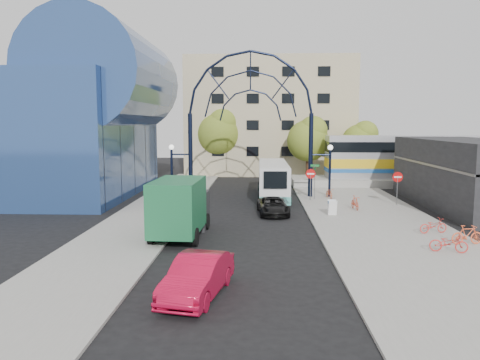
{
  "coord_description": "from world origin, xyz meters",
  "views": [
    {
      "loc": [
        0.7,
        -24.81,
        6.13
      ],
      "look_at": [
        -0.54,
        6.0,
        2.42
      ],
      "focal_mm": 35.0,
      "sensor_mm": 36.0,
      "label": 1
    }
  ],
  "objects_px": {
    "street_name_sign": "(315,174)",
    "tree_north_b": "(220,131)",
    "sandwich_board": "(332,206)",
    "green_truck": "(181,207)",
    "black_suv": "(273,206)",
    "stop_sign": "(311,177)",
    "tree_north_c": "(361,141)",
    "gateway_arch": "(250,94)",
    "bike_near_a": "(329,193)",
    "bike_near_b": "(355,203)",
    "red_sedan": "(198,276)",
    "city_bus": "(273,179)",
    "bike_far_b": "(467,235)",
    "bike_far_c": "(449,243)",
    "bike_far_a": "(433,226)",
    "do_not_enter_sign": "(398,180)",
    "train_car": "(454,157)",
    "tree_north_a": "(309,138)"
  },
  "relations": [
    {
      "from": "bike_far_b",
      "to": "bike_far_c",
      "type": "distance_m",
      "value": 2.14
    },
    {
      "from": "green_truck",
      "to": "bike_near_b",
      "type": "xyz_separation_m",
      "value": [
        11.04,
        7.93,
        -1.01
      ]
    },
    {
      "from": "sandwich_board",
      "to": "tree_north_c",
      "type": "height_order",
      "value": "tree_north_c"
    },
    {
      "from": "bike_far_a",
      "to": "sandwich_board",
      "type": "bearing_deg",
      "value": 31.36
    },
    {
      "from": "stop_sign",
      "to": "train_car",
      "type": "distance_m",
      "value": 18.22
    },
    {
      "from": "tree_north_b",
      "to": "bike_near_b",
      "type": "bearing_deg",
      "value": -62.45
    },
    {
      "from": "stop_sign",
      "to": "tree_north_b",
      "type": "bearing_deg",
      "value": 115.83
    },
    {
      "from": "gateway_arch",
      "to": "street_name_sign",
      "type": "bearing_deg",
      "value": -15.07
    },
    {
      "from": "stop_sign",
      "to": "bike_near_b",
      "type": "height_order",
      "value": "stop_sign"
    },
    {
      "from": "tree_north_b",
      "to": "bike_far_b",
      "type": "bearing_deg",
      "value": -64.4
    },
    {
      "from": "black_suv",
      "to": "stop_sign",
      "type": "bearing_deg",
      "value": 56.2
    },
    {
      "from": "train_car",
      "to": "tree_north_a",
      "type": "xyz_separation_m",
      "value": [
        -13.88,
        3.93,
        1.71
      ]
    },
    {
      "from": "tree_north_c",
      "to": "bike_far_c",
      "type": "relative_size",
      "value": 3.81
    },
    {
      "from": "stop_sign",
      "to": "sandwich_board",
      "type": "relative_size",
      "value": 2.53
    },
    {
      "from": "green_truck",
      "to": "bike_near_b",
      "type": "bearing_deg",
      "value": 38.0
    },
    {
      "from": "sandwich_board",
      "to": "city_bus",
      "type": "xyz_separation_m",
      "value": [
        -3.69,
        8.33,
        0.77
      ]
    },
    {
      "from": "stop_sign",
      "to": "tree_north_c",
      "type": "relative_size",
      "value": 0.38
    },
    {
      "from": "bike_near_a",
      "to": "green_truck",
      "type": "bearing_deg",
      "value": -136.81
    },
    {
      "from": "sandwich_board",
      "to": "bike_far_a",
      "type": "height_order",
      "value": "sandwich_board"
    },
    {
      "from": "tree_north_a",
      "to": "black_suv",
      "type": "xyz_separation_m",
      "value": [
        -4.42,
        -19.41,
        -4.02
      ]
    },
    {
      "from": "green_truck",
      "to": "bike_far_a",
      "type": "xyz_separation_m",
      "value": [
        13.89,
        0.79,
        -1.07
      ]
    },
    {
      "from": "green_truck",
      "to": "black_suv",
      "type": "relative_size",
      "value": 1.53
    },
    {
      "from": "city_bus",
      "to": "gateway_arch",
      "type": "bearing_deg",
      "value": -170.9
    },
    {
      "from": "do_not_enter_sign",
      "to": "street_name_sign",
      "type": "distance_m",
      "value": 6.36
    },
    {
      "from": "street_name_sign",
      "to": "tree_north_b",
      "type": "bearing_deg",
      "value": 117.65
    },
    {
      "from": "stop_sign",
      "to": "tree_north_b",
      "type": "relative_size",
      "value": 0.31
    },
    {
      "from": "tree_north_b",
      "to": "tree_north_a",
      "type": "bearing_deg",
      "value": -21.8
    },
    {
      "from": "bike_near_a",
      "to": "stop_sign",
      "type": "bearing_deg",
      "value": -154.91
    },
    {
      "from": "gateway_arch",
      "to": "bike_near_b",
      "type": "relative_size",
      "value": 8.57
    },
    {
      "from": "tree_north_c",
      "to": "tree_north_b",
      "type": "bearing_deg",
      "value": 172.88
    },
    {
      "from": "red_sedan",
      "to": "bike_far_b",
      "type": "height_order",
      "value": "red_sedan"
    },
    {
      "from": "bike_far_b",
      "to": "bike_near_b",
      "type": "bearing_deg",
      "value": 12.6
    },
    {
      "from": "bike_near_b",
      "to": "tree_north_b",
      "type": "bearing_deg",
      "value": 111.24
    },
    {
      "from": "street_name_sign",
      "to": "bike_far_c",
      "type": "xyz_separation_m",
      "value": [
        4.45,
        -15.58,
        -1.56
      ]
    },
    {
      "from": "street_name_sign",
      "to": "train_car",
      "type": "height_order",
      "value": "train_car"
    },
    {
      "from": "bike_near_b",
      "to": "bike_far_b",
      "type": "bearing_deg",
      "value": -75.41
    },
    {
      "from": "do_not_enter_sign",
      "to": "tree_north_c",
      "type": "xyz_separation_m",
      "value": [
        1.12,
        17.93,
        2.3
      ]
    },
    {
      "from": "train_car",
      "to": "tree_north_b",
      "type": "distance_m",
      "value": 25.27
    },
    {
      "from": "bike_far_a",
      "to": "bike_far_c",
      "type": "relative_size",
      "value": 0.94
    },
    {
      "from": "city_bus",
      "to": "bike_near_a",
      "type": "height_order",
      "value": "city_bus"
    },
    {
      "from": "street_name_sign",
      "to": "green_truck",
      "type": "relative_size",
      "value": 0.43
    },
    {
      "from": "street_name_sign",
      "to": "bike_near_a",
      "type": "xyz_separation_m",
      "value": [
        1.26,
        0.53,
        -1.61
      ]
    },
    {
      "from": "train_car",
      "to": "tree_north_a",
      "type": "bearing_deg",
      "value": 164.2
    },
    {
      "from": "stop_sign",
      "to": "tree_north_a",
      "type": "distance_m",
      "value": 14.23
    },
    {
      "from": "tree_north_a",
      "to": "bike_near_a",
      "type": "height_order",
      "value": "tree_north_a"
    },
    {
      "from": "do_not_enter_sign",
      "to": "street_name_sign",
      "type": "bearing_deg",
      "value": 155.84
    },
    {
      "from": "red_sedan",
      "to": "city_bus",
      "type": "bearing_deg",
      "value": 93.03
    },
    {
      "from": "bike_near_a",
      "to": "bike_near_b",
      "type": "height_order",
      "value": "bike_near_b"
    },
    {
      "from": "train_car",
      "to": "bike_near_a",
      "type": "xyz_separation_m",
      "value": [
        -13.54,
        -8.87,
        -2.38
      ]
    },
    {
      "from": "sandwich_board",
      "to": "green_truck",
      "type": "height_order",
      "value": "green_truck"
    }
  ]
}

